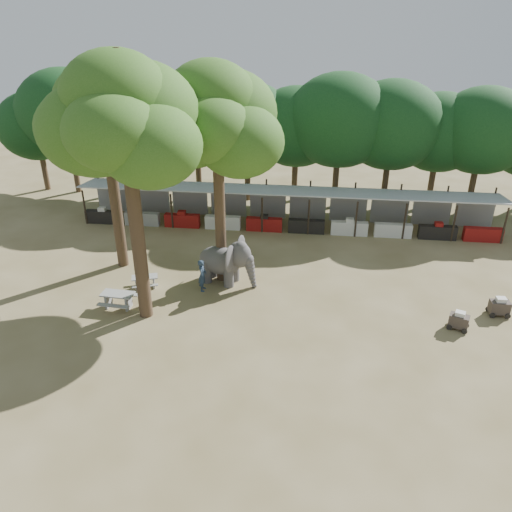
# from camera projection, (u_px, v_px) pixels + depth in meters

# --- Properties ---
(ground) EXTENTS (100.00, 100.00, 0.00)m
(ground) POSITION_uv_depth(u_px,v_px,m) (265.00, 348.00, 21.80)
(ground) COLOR brown
(ground) RESTS_ON ground
(vendor_stalls) EXTENTS (28.00, 2.99, 2.80)m
(vendor_stalls) POSITION_uv_depth(u_px,v_px,m) (286.00, 210.00, 33.59)
(vendor_stalls) COLOR #9B9FA3
(vendor_stalls) RESTS_ON ground
(yard_tree_left) EXTENTS (7.10, 6.90, 11.02)m
(yard_tree_left) POSITION_uv_depth(u_px,v_px,m) (104.00, 120.00, 25.53)
(yard_tree_left) COLOR #332316
(yard_tree_left) RESTS_ON ground
(yard_tree_center) EXTENTS (7.10, 6.90, 12.04)m
(yard_tree_center) POSITION_uv_depth(u_px,v_px,m) (123.00, 121.00, 20.31)
(yard_tree_center) COLOR #332316
(yard_tree_center) RESTS_ON ground
(yard_tree_back) EXTENTS (7.10, 6.90, 11.36)m
(yard_tree_back) POSITION_uv_depth(u_px,v_px,m) (215.00, 120.00, 23.85)
(yard_tree_back) COLOR #332316
(yard_tree_back) RESTS_ON ground
(backdrop_trees) EXTENTS (46.46, 5.95, 8.33)m
(backdrop_trees) POSITION_uv_depth(u_px,v_px,m) (293.00, 129.00, 36.25)
(backdrop_trees) COLOR #332316
(backdrop_trees) RESTS_ON ground
(elephant) EXTENTS (3.45, 2.53, 2.56)m
(elephant) POSITION_uv_depth(u_px,v_px,m) (227.00, 261.00, 26.55)
(elephant) COLOR #423F40
(elephant) RESTS_ON ground
(handler) EXTENTS (0.44, 0.64, 1.75)m
(handler) POSITION_uv_depth(u_px,v_px,m) (202.00, 275.00, 25.97)
(handler) COLOR #26384C
(handler) RESTS_ON ground
(picnic_table_near) EXTENTS (1.69, 1.55, 0.80)m
(picnic_table_near) POSITION_uv_depth(u_px,v_px,m) (118.00, 298.00, 24.58)
(picnic_table_near) COLOR gray
(picnic_table_near) RESTS_ON ground
(picnic_table_far) EXTENTS (1.64, 1.56, 0.67)m
(picnic_table_far) POSITION_uv_depth(u_px,v_px,m) (145.00, 280.00, 26.38)
(picnic_table_far) COLOR gray
(picnic_table_far) RESTS_ON ground
(cart_front) EXTENTS (1.10, 0.92, 0.92)m
(cart_front) POSITION_uv_depth(u_px,v_px,m) (459.00, 320.00, 22.95)
(cart_front) COLOR #332A24
(cart_front) RESTS_ON ground
(cart_back) EXTENTS (1.01, 0.68, 0.97)m
(cart_back) POSITION_uv_depth(u_px,v_px,m) (499.00, 307.00, 23.98)
(cart_back) COLOR #332A24
(cart_back) RESTS_ON ground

